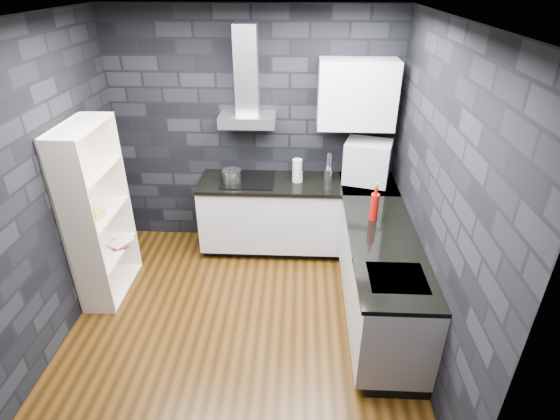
# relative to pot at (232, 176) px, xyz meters

# --- Properties ---
(ground) EXTENTS (3.20, 3.20, 0.00)m
(ground) POSITION_rel_pot_xyz_m (0.22, -1.25, -0.97)
(ground) COLOR #45280C
(ceiling) EXTENTS (3.20, 3.20, 0.00)m
(ceiling) POSITION_rel_pot_xyz_m (0.22, -1.25, 1.73)
(ceiling) COLOR white
(wall_back) EXTENTS (3.20, 0.05, 2.70)m
(wall_back) POSITION_rel_pot_xyz_m (0.22, 0.38, 0.38)
(wall_back) COLOR black
(wall_back) RESTS_ON ground
(wall_front) EXTENTS (3.20, 0.05, 2.70)m
(wall_front) POSITION_rel_pot_xyz_m (0.22, -2.87, 0.38)
(wall_front) COLOR black
(wall_front) RESTS_ON ground
(wall_left) EXTENTS (0.05, 3.20, 2.70)m
(wall_left) POSITION_rel_pot_xyz_m (-1.40, -1.25, 0.38)
(wall_left) COLOR black
(wall_left) RESTS_ON ground
(wall_right) EXTENTS (0.05, 3.20, 2.70)m
(wall_right) POSITION_rel_pot_xyz_m (1.85, -1.25, 0.38)
(wall_right) COLOR black
(wall_right) RESTS_ON ground
(toekick_back) EXTENTS (2.18, 0.50, 0.10)m
(toekick_back) POSITION_rel_pot_xyz_m (0.72, 0.09, -0.92)
(toekick_back) COLOR black
(toekick_back) RESTS_ON ground
(toekick_right) EXTENTS (0.50, 1.78, 0.10)m
(toekick_right) POSITION_rel_pot_xyz_m (1.56, -1.15, -0.92)
(toekick_right) COLOR black
(toekick_right) RESTS_ON ground
(counter_back_cab) EXTENTS (2.20, 0.60, 0.76)m
(counter_back_cab) POSITION_rel_pot_xyz_m (0.72, 0.05, -0.49)
(counter_back_cab) COLOR silver
(counter_back_cab) RESTS_ON ground
(counter_right_cab) EXTENTS (0.60, 1.80, 0.76)m
(counter_right_cab) POSITION_rel_pot_xyz_m (1.52, -1.15, -0.49)
(counter_right_cab) COLOR silver
(counter_right_cab) RESTS_ON ground
(counter_back_top) EXTENTS (2.20, 0.62, 0.04)m
(counter_back_top) POSITION_rel_pot_xyz_m (0.72, 0.04, -0.09)
(counter_back_top) COLOR black
(counter_back_top) RESTS_ON counter_back_cab
(counter_right_top) EXTENTS (0.62, 1.80, 0.04)m
(counter_right_top) POSITION_rel_pot_xyz_m (1.51, -1.15, -0.09)
(counter_right_top) COLOR black
(counter_right_top) RESTS_ON counter_right_cab
(counter_corner_top) EXTENTS (0.62, 0.62, 0.04)m
(counter_corner_top) POSITION_rel_pot_xyz_m (1.52, 0.05, -0.09)
(counter_corner_top) COLOR black
(counter_corner_top) RESTS_ON counter_right_cab
(hood_body) EXTENTS (0.60, 0.34, 0.12)m
(hood_body) POSITION_rel_pot_xyz_m (0.17, 0.18, 0.59)
(hood_body) COLOR silver
(hood_body) RESTS_ON wall_back
(hood_chimney) EXTENTS (0.24, 0.20, 0.90)m
(hood_chimney) POSITION_rel_pot_xyz_m (0.17, 0.25, 1.10)
(hood_chimney) COLOR silver
(hood_chimney) RESTS_ON hood_body
(upper_cabinet) EXTENTS (0.80, 0.35, 0.70)m
(upper_cabinet) POSITION_rel_pot_xyz_m (1.32, 0.18, 0.88)
(upper_cabinet) COLOR silver
(upper_cabinet) RESTS_ON wall_back
(cooktop) EXTENTS (0.58, 0.50, 0.01)m
(cooktop) POSITION_rel_pot_xyz_m (0.17, 0.05, -0.07)
(cooktop) COLOR black
(cooktop) RESTS_ON counter_back_top
(sink_rim) EXTENTS (0.44, 0.40, 0.01)m
(sink_rim) POSITION_rel_pot_xyz_m (1.52, -1.65, -0.08)
(sink_rim) COLOR silver
(sink_rim) RESTS_ON counter_right_top
(pot) EXTENTS (0.26, 0.26, 0.12)m
(pot) POSITION_rel_pot_xyz_m (0.00, 0.00, 0.00)
(pot) COLOR silver
(pot) RESTS_ON cooktop
(glass_vase) EXTENTS (0.12, 0.12, 0.26)m
(glass_vase) POSITION_rel_pot_xyz_m (0.72, 0.06, 0.06)
(glass_vase) COLOR silver
(glass_vase) RESTS_ON counter_back_top
(storage_jar) EXTENTS (0.11, 0.11, 0.10)m
(storage_jar) POSITION_rel_pot_xyz_m (0.74, 0.06, -0.02)
(storage_jar) COLOR tan
(storage_jar) RESTS_ON counter_back_top
(utensil_crock) EXTENTS (0.10, 0.10, 0.12)m
(utensil_crock) POSITION_rel_pot_xyz_m (1.07, 0.12, -0.01)
(utensil_crock) COLOR silver
(utensil_crock) RESTS_ON counter_back_top
(appliance_garage) EXTENTS (0.56, 0.48, 0.48)m
(appliance_garage) POSITION_rel_pot_xyz_m (1.49, 0.10, 0.15)
(appliance_garage) COLOR #AFB0B6
(appliance_garage) RESTS_ON counter_back_top
(red_bottle) EXTENTS (0.10, 0.10, 0.27)m
(red_bottle) POSITION_rel_pot_xyz_m (1.46, -0.75, 0.06)
(red_bottle) COLOR #A20C0A
(red_bottle) RESTS_ON counter_right_top
(bookshelf) EXTENTS (0.59, 0.87, 1.80)m
(bookshelf) POSITION_rel_pot_xyz_m (-1.20, -0.80, -0.07)
(bookshelf) COLOR #F3E4CC
(bookshelf) RESTS_ON ground
(fruit_bowl) EXTENTS (0.28, 0.28, 0.05)m
(fruit_bowl) POSITION_rel_pot_xyz_m (-1.20, -0.87, -0.03)
(fruit_bowl) COLOR silver
(fruit_bowl) RESTS_ON bookshelf
(book_red) EXTENTS (0.16, 0.09, 0.22)m
(book_red) POSITION_rel_pot_xyz_m (-1.18, -0.69, -0.40)
(book_red) COLOR maroon
(book_red) RESTS_ON bookshelf
(book_second) EXTENTS (0.16, 0.10, 0.24)m
(book_second) POSITION_rel_pot_xyz_m (-1.18, -0.59, -0.38)
(book_second) COLOR #B2B2B2
(book_second) RESTS_ON bookshelf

